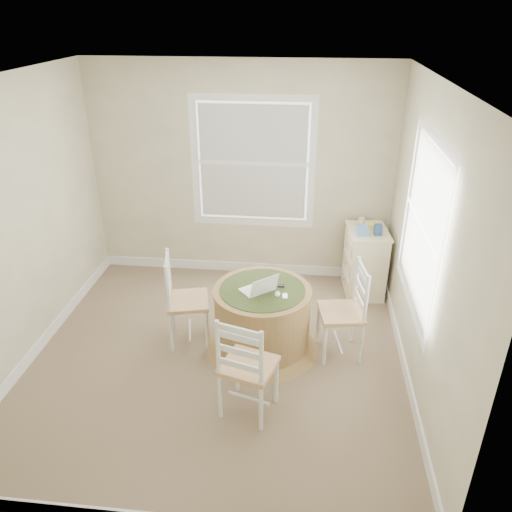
# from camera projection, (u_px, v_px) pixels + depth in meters

# --- Properties ---
(room) EXTENTS (3.64, 3.64, 2.64)m
(room) POSITION_uv_depth(u_px,v_px,m) (234.00, 231.00, 4.45)
(room) COLOR #876D56
(room) RESTS_ON ground
(round_table) EXTENTS (1.13, 1.13, 0.68)m
(round_table) POSITION_uv_depth(u_px,v_px,m) (262.00, 316.00, 4.89)
(round_table) COLOR #9C6C46
(round_table) RESTS_ON ground
(chair_left) EXTENTS (0.49, 0.50, 0.95)m
(chair_left) POSITION_uv_depth(u_px,v_px,m) (188.00, 300.00, 4.95)
(chair_left) COLOR white
(chair_left) RESTS_ON ground
(chair_near) EXTENTS (0.52, 0.50, 0.95)m
(chair_near) POSITION_uv_depth(u_px,v_px,m) (249.00, 365.00, 4.07)
(chair_near) COLOR white
(chair_near) RESTS_ON ground
(chair_right) EXTENTS (0.46, 0.48, 0.95)m
(chair_right) POSITION_uv_depth(u_px,v_px,m) (341.00, 312.00, 4.76)
(chair_right) COLOR white
(chair_right) RESTS_ON ground
(laptop) EXTENTS (0.39, 0.39, 0.21)m
(laptop) POSITION_uv_depth(u_px,v_px,m) (259.00, 289.00, 4.71)
(laptop) COLOR white
(laptop) RESTS_ON round_table
(mouse) EXTENTS (0.06, 0.09, 0.03)m
(mouse) POSITION_uv_depth(u_px,v_px,m) (277.00, 294.00, 4.67)
(mouse) COLOR white
(mouse) RESTS_ON round_table
(phone) EXTENTS (0.05, 0.09, 0.02)m
(phone) POSITION_uv_depth(u_px,v_px,m) (285.00, 296.00, 4.64)
(phone) COLOR #B7BABF
(phone) RESTS_ON round_table
(keys) EXTENTS (0.06, 0.05, 0.02)m
(keys) POSITION_uv_depth(u_px,v_px,m) (281.00, 286.00, 4.80)
(keys) COLOR black
(keys) RESTS_ON round_table
(corner_chest) EXTENTS (0.51, 0.65, 0.80)m
(corner_chest) POSITION_uv_depth(u_px,v_px,m) (365.00, 261.00, 5.86)
(corner_chest) COLOR #F6F2B8
(corner_chest) RESTS_ON ground
(tissue_box) EXTENTS (0.13, 0.13, 0.10)m
(tissue_box) POSITION_uv_depth(u_px,v_px,m) (362.00, 230.00, 5.55)
(tissue_box) COLOR #5E92D8
(tissue_box) RESTS_ON corner_chest
(box_yellow) EXTENTS (0.16, 0.11, 0.06)m
(box_yellow) POSITION_uv_depth(u_px,v_px,m) (372.00, 226.00, 5.72)
(box_yellow) COLOR #F1ED55
(box_yellow) RESTS_ON corner_chest
(box_blue) EXTENTS (0.09, 0.09, 0.12)m
(box_blue) POSITION_uv_depth(u_px,v_px,m) (378.00, 230.00, 5.54)
(box_blue) COLOR #2E508A
(box_blue) RESTS_ON corner_chest
(cup_cream) EXTENTS (0.07, 0.07, 0.09)m
(cup_cream) POSITION_uv_depth(u_px,v_px,m) (361.00, 221.00, 5.80)
(cup_cream) COLOR beige
(cup_cream) RESTS_ON corner_chest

